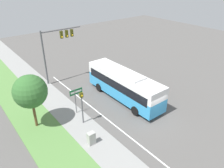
{
  "coord_description": "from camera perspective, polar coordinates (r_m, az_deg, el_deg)",
  "views": [
    {
      "loc": [
        -14.02,
        -11.2,
        13.03
      ],
      "look_at": [
        -0.63,
        5.77,
        1.73
      ],
      "focal_mm": 35.0,
      "sensor_mm": 36.0,
      "label": 1
    }
  ],
  "objects": [
    {
      "name": "ground_plane",
      "position": [
        22.17,
        10.69,
        -8.96
      ],
      "size": [
        80.0,
        80.0,
        0.0
      ],
      "primitive_type": "plane",
      "color": "#565451"
    },
    {
      "name": "sidewalk",
      "position": [
        18.83,
        -2.53,
        -15.96
      ],
      "size": [
        2.8,
        80.0,
        0.12
      ],
      "color": "gray",
      "rests_on": "ground_plane"
    },
    {
      "name": "grass_verge",
      "position": [
        17.75,
        -11.46,
        -20.12
      ],
      "size": [
        3.6,
        80.0,
        0.1
      ],
      "color": "#568442",
      "rests_on": "ground_plane"
    },
    {
      "name": "lane_divider_near",
      "position": [
        20.09,
        3.63,
        -12.89
      ],
      "size": [
        0.14,
        30.0,
        0.01
      ],
      "color": "silver",
      "rests_on": "ground_plane"
    },
    {
      "name": "bus",
      "position": [
        24.15,
        3.15,
        0.0
      ],
      "size": [
        2.63,
        10.2,
        3.39
      ],
      "color": "#3393D1",
      "rests_on": "ground_plane"
    },
    {
      "name": "signal_gantry",
      "position": [
        27.99,
        -14.34,
        10.08
      ],
      "size": [
        5.32,
        0.41,
        6.9
      ],
      "color": "#4C4C51",
      "rests_on": "ground_plane"
    },
    {
      "name": "pedestrian_signal",
      "position": [
        20.11,
        -7.86,
        -5.05
      ],
      "size": [
        0.28,
        0.34,
        3.37
      ],
      "color": "#4C4C51",
      "rests_on": "ground_plane"
    },
    {
      "name": "street_sign",
      "position": [
        21.77,
        -9.42,
        -3.12
      ],
      "size": [
        1.4,
        0.08,
        2.83
      ],
      "color": "#4C4C51",
      "rests_on": "ground_plane"
    },
    {
      "name": "utility_cabinet",
      "position": [
        18.67,
        -5.44,
        -13.93
      ],
      "size": [
        0.63,
        0.47,
        1.14
      ],
      "color": "#A8A8A3",
      "rests_on": "sidewalk"
    },
    {
      "name": "roadside_tree",
      "position": [
        20.1,
        -20.59,
        -1.86
      ],
      "size": [
        2.97,
        2.97,
        5.14
      ],
      "color": "brown",
      "rests_on": "grass_verge"
    }
  ]
}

